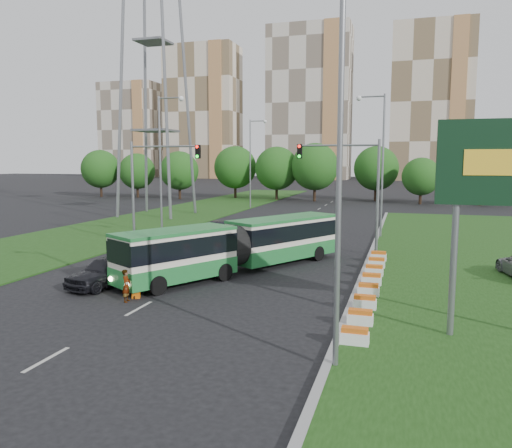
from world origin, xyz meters
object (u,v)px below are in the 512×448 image
(transmission_pylon, at_px, (153,23))
(shopping_trolley, at_px, (136,292))
(articulated_bus, at_px, (235,245))
(car_left_near, at_px, (107,271))
(car_left_far, at_px, (218,229))
(pedestrian, at_px, (126,286))
(traffic_mast_median, at_px, (354,178))
(traffic_mast_left, at_px, (151,176))

(transmission_pylon, xyz_separation_m, shopping_trolley, (16.01, -32.52, -21.68))
(articulated_bus, bearing_deg, car_left_near, -105.05)
(car_left_far, bearing_deg, transmission_pylon, 136.61)
(pedestrian, bearing_deg, transmission_pylon, 14.66)
(traffic_mast_median, height_order, shopping_trolley, traffic_mast_median)
(car_left_near, bearing_deg, transmission_pylon, 127.20)
(traffic_mast_median, distance_m, car_left_near, 17.78)
(traffic_mast_left, xyz_separation_m, car_left_near, (3.73, -11.85, -4.55))
(transmission_pylon, xyz_separation_m, car_left_near, (13.36, -30.85, -21.20))
(transmission_pylon, height_order, articulated_bus, transmission_pylon)
(traffic_mast_median, distance_m, car_left_far, 13.72)
(articulated_bus, height_order, car_left_near, articulated_bus)
(car_left_far, distance_m, shopping_trolley, 19.51)
(traffic_mast_median, relative_size, transmission_pylon, 0.18)
(shopping_trolley, bearing_deg, articulated_bus, 47.30)
(traffic_mast_left, xyz_separation_m, car_left_far, (3.16, 5.72, -4.69))
(car_left_near, xyz_separation_m, car_left_far, (-0.57, 17.56, -0.14))
(articulated_bus, bearing_deg, traffic_mast_left, 173.59)
(traffic_mast_left, height_order, shopping_trolley, traffic_mast_left)
(traffic_mast_median, xyz_separation_m, shopping_trolley, (-8.77, -14.52, -5.03))
(car_left_near, relative_size, car_left_far, 1.18)
(traffic_mast_median, bearing_deg, traffic_mast_left, -176.23)
(transmission_pylon, relative_size, pedestrian, 28.67)
(pedestrian, bearing_deg, car_left_far, -2.00)
(transmission_pylon, height_order, car_left_far, transmission_pylon)
(articulated_bus, bearing_deg, pedestrian, -79.59)
(traffic_mast_median, distance_m, shopping_trolley, 17.70)
(articulated_bus, bearing_deg, car_left_far, 145.12)
(car_left_far, bearing_deg, shopping_trolley, -77.76)
(car_left_far, distance_m, pedestrian, 20.17)
(transmission_pylon, height_order, car_left_near, transmission_pylon)
(car_left_near, bearing_deg, articulated_bus, 58.99)
(traffic_mast_median, bearing_deg, shopping_trolley, -121.12)
(shopping_trolley, bearing_deg, pedestrian, -119.72)
(traffic_mast_median, bearing_deg, transmission_pylon, 144.00)
(transmission_pylon, xyz_separation_m, articulated_bus, (18.60, -25.56, -20.42))
(traffic_mast_left, distance_m, shopping_trolley, 15.78)
(transmission_pylon, bearing_deg, traffic_mast_median, -36.00)
(transmission_pylon, relative_size, car_left_far, 11.07)
(traffic_mast_median, bearing_deg, car_left_far, 158.54)
(transmission_pylon, relative_size, shopping_trolley, 68.44)
(car_left_far, bearing_deg, articulated_bus, -61.91)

